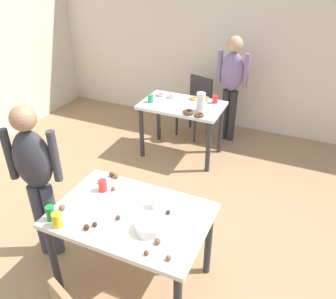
{
  "coord_description": "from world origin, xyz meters",
  "views": [
    {
      "loc": [
        0.98,
        -1.91,
        2.53
      ],
      "look_at": [
        -0.15,
        0.62,
        0.9
      ],
      "focal_mm": 37.25,
      "sensor_mm": 36.0,
      "label": 1
    }
  ],
  "objects_px": {
    "dining_table_near": "(131,223)",
    "soda_can": "(51,213)",
    "mixing_bowl": "(150,226)",
    "pitcher_far": "(201,102)",
    "dining_table_far": "(182,113)",
    "person_adult_far": "(232,81)",
    "person_girl_near": "(36,173)",
    "chair_far_table": "(196,103)"
  },
  "relations": [
    {
      "from": "dining_table_far",
      "to": "mixing_bowl",
      "type": "xyz_separation_m",
      "value": [
        0.66,
        -2.24,
        0.16
      ]
    },
    {
      "from": "dining_table_far",
      "to": "pitcher_far",
      "type": "bearing_deg",
      "value": -21.47
    },
    {
      "from": "dining_table_far",
      "to": "pitcher_far",
      "type": "relative_size",
      "value": 4.43
    },
    {
      "from": "pitcher_far",
      "to": "mixing_bowl",
      "type": "bearing_deg",
      "value": -80.3
    },
    {
      "from": "mixing_bowl",
      "to": "person_adult_far",
      "type": "bearing_deg",
      "value": 93.88
    },
    {
      "from": "dining_table_far",
      "to": "chair_far_table",
      "type": "relative_size",
      "value": 1.22
    },
    {
      "from": "dining_table_near",
      "to": "dining_table_far",
      "type": "relative_size",
      "value": 1.13
    },
    {
      "from": "dining_table_far",
      "to": "mixing_bowl",
      "type": "height_order",
      "value": "mixing_bowl"
    },
    {
      "from": "dining_table_near",
      "to": "soda_can",
      "type": "relative_size",
      "value": 9.81
    },
    {
      "from": "chair_far_table",
      "to": "person_adult_far",
      "type": "xyz_separation_m",
      "value": [
        0.5,
        0.01,
        0.41
      ]
    },
    {
      "from": "soda_can",
      "to": "pitcher_far",
      "type": "distance_m",
      "value": 2.35
    },
    {
      "from": "dining_table_near",
      "to": "chair_far_table",
      "type": "xyz_separation_m",
      "value": [
        -0.48,
        2.82,
        -0.15
      ]
    },
    {
      "from": "person_adult_far",
      "to": "mixing_bowl",
      "type": "distance_m",
      "value": 2.94
    },
    {
      "from": "dining_table_far",
      "to": "pitcher_far",
      "type": "distance_m",
      "value": 0.4
    },
    {
      "from": "person_girl_near",
      "to": "pitcher_far",
      "type": "xyz_separation_m",
      "value": [
        0.73,
        2.05,
        -0.03
      ]
    },
    {
      "from": "dining_table_near",
      "to": "soda_can",
      "type": "height_order",
      "value": "soda_can"
    },
    {
      "from": "person_adult_far",
      "to": "soda_can",
      "type": "height_order",
      "value": "person_adult_far"
    },
    {
      "from": "dining_table_near",
      "to": "pitcher_far",
      "type": "bearing_deg",
      "value": 94.14
    },
    {
      "from": "chair_far_table",
      "to": "mixing_bowl",
      "type": "height_order",
      "value": "chair_far_table"
    },
    {
      "from": "person_girl_near",
      "to": "pitcher_far",
      "type": "height_order",
      "value": "person_girl_near"
    },
    {
      "from": "dining_table_far",
      "to": "person_adult_far",
      "type": "bearing_deg",
      "value": 56.45
    },
    {
      "from": "chair_far_table",
      "to": "person_girl_near",
      "type": "relative_size",
      "value": 0.58
    },
    {
      "from": "chair_far_table",
      "to": "person_adult_far",
      "type": "bearing_deg",
      "value": 1.06
    },
    {
      "from": "chair_far_table",
      "to": "soda_can",
      "type": "distance_m",
      "value": 3.13
    },
    {
      "from": "person_girl_near",
      "to": "dining_table_far",
      "type": "bearing_deg",
      "value": 78.51
    },
    {
      "from": "person_adult_far",
      "to": "soda_can",
      "type": "xyz_separation_m",
      "value": [
        -0.53,
        -3.13,
        -0.1
      ]
    },
    {
      "from": "person_girl_near",
      "to": "mixing_bowl",
      "type": "height_order",
      "value": "person_girl_near"
    },
    {
      "from": "mixing_bowl",
      "to": "dining_table_far",
      "type": "bearing_deg",
      "value": 106.3
    },
    {
      "from": "person_adult_far",
      "to": "pitcher_far",
      "type": "bearing_deg",
      "value": -101.59
    },
    {
      "from": "chair_far_table",
      "to": "person_girl_near",
      "type": "bearing_deg",
      "value": -98.0
    },
    {
      "from": "chair_far_table",
      "to": "person_adult_far",
      "type": "height_order",
      "value": "person_adult_far"
    },
    {
      "from": "pitcher_far",
      "to": "person_girl_near",
      "type": "bearing_deg",
      "value": -109.66
    },
    {
      "from": "mixing_bowl",
      "to": "pitcher_far",
      "type": "xyz_separation_m",
      "value": [
        -0.36,
        2.13,
        0.08
      ]
    },
    {
      "from": "chair_far_table",
      "to": "person_girl_near",
      "type": "height_order",
      "value": "person_girl_near"
    },
    {
      "from": "dining_table_near",
      "to": "dining_table_far",
      "type": "xyz_separation_m",
      "value": [
        -0.44,
        2.14,
        -0.02
      ]
    },
    {
      "from": "person_girl_near",
      "to": "mixing_bowl",
      "type": "bearing_deg",
      "value": -4.26
    },
    {
      "from": "chair_far_table",
      "to": "soda_can",
      "type": "height_order",
      "value": "soda_can"
    },
    {
      "from": "dining_table_far",
      "to": "person_girl_near",
      "type": "height_order",
      "value": "person_girl_near"
    },
    {
      "from": "chair_far_table",
      "to": "dining_table_near",
      "type": "bearing_deg",
      "value": -80.37
    },
    {
      "from": "dining_table_far",
      "to": "pitcher_far",
      "type": "xyz_separation_m",
      "value": [
        0.29,
        -0.11,
        0.24
      ]
    },
    {
      "from": "dining_table_near",
      "to": "mixing_bowl",
      "type": "height_order",
      "value": "mixing_bowl"
    },
    {
      "from": "dining_table_far",
      "to": "person_adult_far",
      "type": "height_order",
      "value": "person_adult_far"
    }
  ]
}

